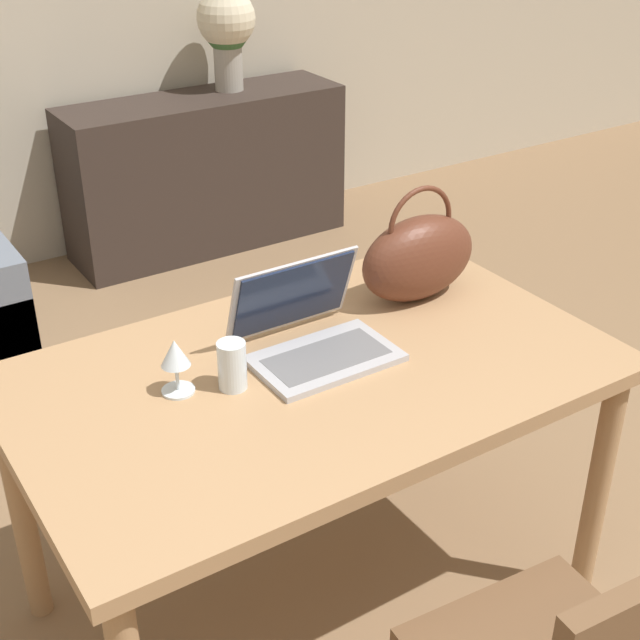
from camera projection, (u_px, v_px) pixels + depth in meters
dining_table at (313, 397)px, 2.12m from camera, size 1.40×0.85×0.75m
sideboard at (206, 172)px, 4.37m from camera, size 1.37×0.40×0.75m
laptop at (310, 328)px, 2.13m from camera, size 0.34×0.29×0.21m
drinking_glass at (232, 365)px, 1.98m from camera, size 0.07×0.07×0.11m
wine_glass at (175, 357)px, 1.95m from camera, size 0.08×0.08×0.13m
handbag at (418, 257)px, 2.33m from camera, size 0.34×0.16×0.32m
flower_vase at (226, 27)px, 4.16m from camera, size 0.28×0.28×0.47m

